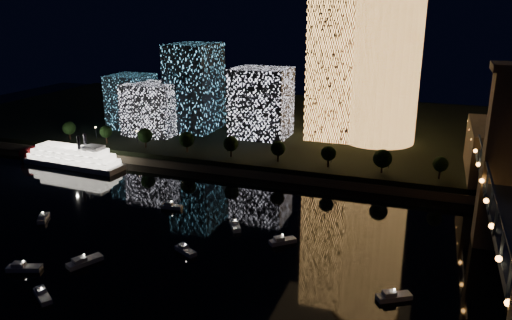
# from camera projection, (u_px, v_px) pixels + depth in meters

# --- Properties ---
(ground) EXTENTS (520.00, 520.00, 0.00)m
(ground) POSITION_uv_depth(u_px,v_px,m) (205.00, 293.00, 115.77)
(ground) COLOR black
(ground) RESTS_ON ground
(far_bank) EXTENTS (420.00, 160.00, 5.00)m
(far_bank) POSITION_uv_depth(u_px,v_px,m) (338.00, 129.00, 258.81)
(far_bank) COLOR black
(far_bank) RESTS_ON ground
(seawall) EXTENTS (420.00, 6.00, 3.00)m
(seawall) POSITION_uv_depth(u_px,v_px,m) (298.00, 178.00, 189.01)
(seawall) COLOR #6B5E4C
(seawall) RESTS_ON ground
(tower_cylindrical) EXTENTS (34.00, 34.00, 80.04)m
(tower_cylindrical) POSITION_uv_depth(u_px,v_px,m) (384.00, 51.00, 215.53)
(tower_cylindrical) COLOR #FFAB51
(tower_cylindrical) RESTS_ON far_bank
(tower_rectangular) EXTENTS (23.82, 23.82, 75.81)m
(tower_rectangular) POSITION_uv_depth(u_px,v_px,m) (338.00, 55.00, 223.24)
(tower_rectangular) COLOR #FFAB51
(tower_rectangular) RESTS_ON far_bank
(midrise_blocks) EXTENTS (89.59, 38.56, 41.77)m
(midrise_blocks) POSITION_uv_depth(u_px,v_px,m) (194.00, 98.00, 239.44)
(midrise_blocks) COLOR white
(midrise_blocks) RESTS_ON far_bank
(riverboat) EXTENTS (48.76, 12.81, 14.54)m
(riverboat) POSITION_uv_depth(u_px,v_px,m) (69.00, 157.00, 206.95)
(riverboat) COLOR silver
(riverboat) RESTS_ON ground
(motorboats) EXTENTS (113.43, 71.36, 2.78)m
(motorboats) POSITION_uv_depth(u_px,v_px,m) (172.00, 268.00, 125.25)
(motorboats) COLOR silver
(motorboats) RESTS_ON ground
(esplanade_trees) EXTENTS (165.79, 6.95, 8.98)m
(esplanade_trees) POSITION_uv_depth(u_px,v_px,m) (231.00, 144.00, 201.44)
(esplanade_trees) COLOR black
(esplanade_trees) RESTS_ON far_bank
(street_lamps) EXTENTS (132.70, 0.70, 5.65)m
(street_lamps) POSITION_uv_depth(u_px,v_px,m) (228.00, 143.00, 208.58)
(street_lamps) COLOR black
(street_lamps) RESTS_ON far_bank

